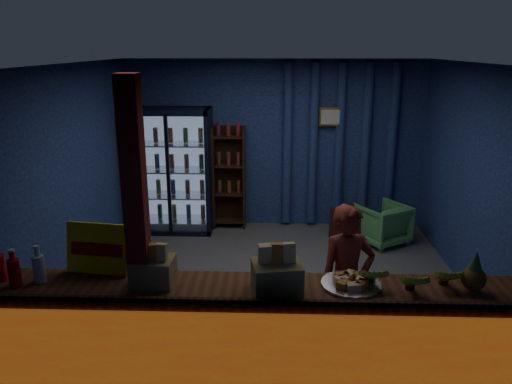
% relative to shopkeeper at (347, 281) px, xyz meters
% --- Properties ---
extents(ground, '(4.60, 4.60, 0.00)m').
position_rel_shopkeeper_xyz_m(ground, '(-0.67, 1.31, -0.72)').
color(ground, '#515154').
rests_on(ground, ground).
extents(room_walls, '(4.60, 4.60, 4.60)m').
position_rel_shopkeeper_xyz_m(room_walls, '(-0.67, 1.31, 0.85)').
color(room_walls, navy).
rests_on(room_walls, ground).
extents(counter, '(4.40, 0.57, 0.99)m').
position_rel_shopkeeper_xyz_m(counter, '(-0.67, -0.60, -0.24)').
color(counter, brown).
rests_on(counter, ground).
extents(support_post, '(0.16, 0.16, 2.60)m').
position_rel_shopkeeper_xyz_m(support_post, '(-1.72, -0.59, 0.58)').
color(support_post, maroon).
rests_on(support_post, ground).
extents(beverage_cooler, '(1.20, 0.62, 1.90)m').
position_rel_shopkeeper_xyz_m(beverage_cooler, '(-2.22, 3.22, 0.22)').
color(beverage_cooler, black).
rests_on(beverage_cooler, ground).
extents(bottle_shelf, '(0.50, 0.28, 1.60)m').
position_rel_shopkeeper_xyz_m(bottle_shelf, '(-1.37, 3.36, 0.08)').
color(bottle_shelf, '#382212').
rests_on(bottle_shelf, ground).
extents(curtain_folds, '(1.74, 0.14, 2.50)m').
position_rel_shopkeeper_xyz_m(curtain_folds, '(0.33, 3.45, 0.58)').
color(curtain_folds, navy).
rests_on(curtain_folds, room_walls).
extents(framed_picture, '(0.36, 0.04, 0.28)m').
position_rel_shopkeeper_xyz_m(framed_picture, '(0.18, 3.40, 1.03)').
color(framed_picture, gold).
rests_on(framed_picture, room_walls).
extents(shopkeeper, '(0.60, 0.47, 1.44)m').
position_rel_shopkeeper_xyz_m(shopkeeper, '(0.00, 0.00, 0.00)').
color(shopkeeper, maroon).
rests_on(shopkeeper, ground).
extents(green_chair, '(0.88, 0.89, 0.59)m').
position_rel_shopkeeper_xyz_m(green_chair, '(0.91, 2.72, -0.42)').
color(green_chair, '#57AE5E').
rests_on(green_chair, ground).
extents(side_table, '(0.62, 0.54, 0.57)m').
position_rel_shopkeeper_xyz_m(side_table, '(0.48, 2.82, -0.48)').
color(side_table, '#382212').
rests_on(side_table, ground).
extents(yellow_sign, '(0.55, 0.18, 0.43)m').
position_rel_shopkeeper_xyz_m(yellow_sign, '(-2.14, -0.38, 0.45)').
color(yellow_sign, '#FFF20D').
rests_on(yellow_sign, counter).
extents(soda_bottles, '(0.42, 0.18, 0.31)m').
position_rel_shopkeeper_xyz_m(soda_bottles, '(-2.71, -0.59, 0.36)').
color(soda_bottles, '#B10D0B').
rests_on(soda_bottles, counter).
extents(snack_box_left, '(0.42, 0.36, 0.39)m').
position_rel_shopkeeper_xyz_m(snack_box_left, '(-0.64, -0.66, 0.37)').
color(snack_box_left, olive).
rests_on(snack_box_left, counter).
extents(snack_box_centre, '(0.34, 0.28, 0.35)m').
position_rel_shopkeeper_xyz_m(snack_box_centre, '(-1.63, -0.56, 0.36)').
color(snack_box_centre, olive).
rests_on(snack_box_centre, counter).
extents(pastry_tray, '(0.48, 0.48, 0.08)m').
position_rel_shopkeeper_xyz_m(pastry_tray, '(-0.05, -0.55, 0.26)').
color(pastry_tray, silver).
rests_on(pastry_tray, counter).
extents(banana_bunches, '(0.84, 0.32, 0.18)m').
position_rel_shopkeeper_xyz_m(banana_bunches, '(0.40, -0.56, 0.32)').
color(banana_bunches, gold).
rests_on(banana_bunches, counter).
extents(pineapple, '(0.19, 0.19, 0.32)m').
position_rel_shopkeeper_xyz_m(pineapple, '(0.88, -0.59, 0.37)').
color(pineapple, brown).
rests_on(pineapple, counter).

